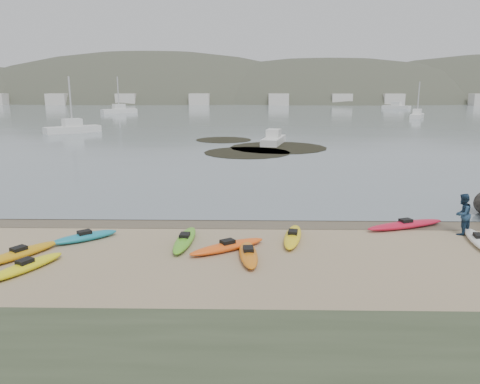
{
  "coord_description": "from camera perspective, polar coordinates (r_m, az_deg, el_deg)",
  "views": [
    {
      "loc": [
        0.45,
        -22.66,
        6.66
      ],
      "look_at": [
        0.0,
        0.0,
        1.5
      ],
      "focal_mm": 35.0,
      "sensor_mm": 36.0,
      "label": 1
    }
  ],
  "objects": [
    {
      "name": "moored_boats",
      "position": [
        101.57,
        2.14,
        9.36
      ],
      "size": [
        83.59,
        93.37,
        1.21
      ],
      "color": "silver",
      "rests_on": "ground"
    },
    {
      "name": "water",
      "position": [
        322.73,
        1.08,
        11.63
      ],
      "size": [
        1200.0,
        1200.0,
        0.0
      ],
      "primitive_type": "plane",
      "color": "slate",
      "rests_on": "ground"
    },
    {
      "name": "person_east",
      "position": [
        23.58,
        25.48,
        -2.45
      ],
      "size": [
        1.18,
        1.15,
        1.91
      ],
      "primitive_type": "imported",
      "rotation": [
        0.0,
        0.0,
        3.82
      ],
      "color": "navy",
      "rests_on": "ground"
    },
    {
      "name": "ground",
      "position": [
        23.62,
        0.0,
        -3.55
      ],
      "size": [
        600.0,
        600.0,
        0.0
      ],
      "primitive_type": "plane",
      "color": "tan",
      "rests_on": "ground"
    },
    {
      "name": "far_town",
      "position": [
        167.82,
        3.09,
        11.21
      ],
      "size": [
        199.0,
        5.0,
        4.0
      ],
      "color": "beige",
      "rests_on": "ground"
    },
    {
      "name": "kelp_mats",
      "position": [
        51.75,
        2.01,
        5.45
      ],
      "size": [
        15.18,
        19.23,
        0.04
      ],
      "color": "black",
      "rests_on": "water"
    },
    {
      "name": "far_hills",
      "position": [
        221.26,
        11.34,
        6.71
      ],
      "size": [
        550.0,
        135.0,
        80.0
      ],
      "color": "#384235",
      "rests_on": "ground"
    },
    {
      "name": "kayaks",
      "position": [
        19.88,
        -0.86,
        -6.23
      ],
      "size": [
        20.83,
        8.33,
        0.34
      ],
      "color": "white",
      "rests_on": "ground"
    },
    {
      "name": "wet_sand",
      "position": [
        23.33,
        -0.01,
        -3.75
      ],
      "size": [
        60.0,
        60.0,
        0.0
      ],
      "primitive_type": "plane",
      "color": "brown",
      "rests_on": "ground"
    }
  ]
}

